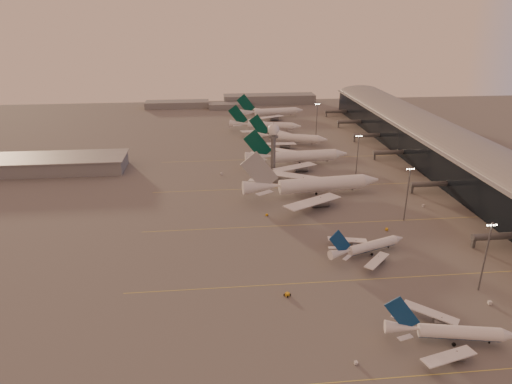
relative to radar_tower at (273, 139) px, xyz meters
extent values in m
plane|color=#5E5C5B|center=(-5.00, -120.00, -20.95)|extent=(700.00, 700.00, 0.00)
cube|color=#DCCB4D|center=(25.00, -155.00, -20.94)|extent=(180.00, 0.25, 0.02)
cube|color=#DCCB4D|center=(25.00, -110.00, -20.94)|extent=(180.00, 0.25, 0.02)
cube|color=#DCCB4D|center=(25.00, -65.00, -20.94)|extent=(180.00, 0.25, 0.02)
cube|color=#DCCB4D|center=(25.00, -20.00, -20.94)|extent=(180.00, 0.25, 0.02)
cube|color=#DCCB4D|center=(25.00, 30.00, -20.94)|extent=(180.00, 0.25, 0.02)
cube|color=black|center=(103.00, -10.00, -11.95)|extent=(36.00, 360.00, 18.00)
cylinder|color=slate|center=(103.00, -10.00, -2.95)|extent=(10.08, 360.00, 10.08)
cube|color=slate|center=(103.00, -10.00, -2.75)|extent=(40.00, 362.00, 0.80)
cylinder|color=#595B61|center=(77.00, -92.00, -16.45)|extent=(22.00, 2.80, 2.80)
cube|color=#595B61|center=(67.00, -92.00, -18.75)|extent=(1.20, 1.20, 4.40)
cylinder|color=#595B61|center=(77.00, -34.00, -16.45)|extent=(22.00, 2.80, 2.80)
cube|color=#595B61|center=(67.00, -34.00, -18.75)|extent=(1.20, 1.20, 4.40)
cylinder|color=#595B61|center=(77.00, 22.00, -16.45)|extent=(22.00, 2.80, 2.80)
cube|color=#595B61|center=(67.00, 22.00, -18.75)|extent=(1.20, 1.20, 4.40)
cylinder|color=#595B61|center=(77.00, 64.00, -16.45)|extent=(22.00, 2.80, 2.80)
cube|color=#595B61|center=(67.00, 64.00, -18.75)|extent=(1.20, 1.20, 4.40)
cylinder|color=#595B61|center=(77.00, 106.00, -16.45)|extent=(22.00, 2.80, 2.80)
cube|color=#595B61|center=(67.00, 106.00, -18.75)|extent=(1.20, 1.20, 4.40)
cylinder|color=#595B61|center=(77.00, 146.00, -16.45)|extent=(22.00, 2.80, 2.80)
cube|color=#595B61|center=(67.00, 146.00, -18.75)|extent=(1.20, 1.20, 4.40)
cube|color=slate|center=(-125.00, 20.00, -16.95)|extent=(80.00, 25.00, 8.00)
cube|color=slate|center=(-125.00, 20.00, -12.75)|extent=(82.00, 27.00, 0.60)
cylinder|color=#595B61|center=(0.00, 0.00, -9.95)|extent=(2.60, 2.60, 22.00)
cylinder|color=#595B61|center=(0.00, 0.00, 1.55)|extent=(5.20, 5.20, 1.20)
sphere|color=white|center=(0.00, 0.00, 5.45)|extent=(6.40, 6.40, 6.40)
cylinder|color=#595B61|center=(0.00, 0.00, 9.15)|extent=(0.16, 0.16, 2.00)
cylinder|color=#595B61|center=(53.00, -120.00, -8.45)|extent=(0.56, 0.56, 25.00)
cube|color=#595B61|center=(53.00, -120.00, 3.55)|extent=(3.60, 0.25, 0.25)
sphere|color=#FFEABF|center=(51.50, -120.00, 3.15)|extent=(0.56, 0.56, 0.56)
sphere|color=#FFEABF|center=(52.50, -120.00, 3.15)|extent=(0.56, 0.56, 0.56)
sphere|color=#FFEABF|center=(53.50, -120.00, 3.15)|extent=(0.56, 0.56, 0.56)
sphere|color=#FFEABF|center=(54.50, -120.00, 3.15)|extent=(0.56, 0.56, 0.56)
cylinder|color=#595B61|center=(50.00, -65.00, -8.45)|extent=(0.56, 0.56, 25.00)
cube|color=#595B61|center=(50.00, -65.00, 3.55)|extent=(3.60, 0.25, 0.25)
sphere|color=#FFEABF|center=(48.50, -65.00, 3.15)|extent=(0.56, 0.56, 0.56)
sphere|color=#FFEABF|center=(49.50, -65.00, 3.15)|extent=(0.56, 0.56, 0.56)
sphere|color=#FFEABF|center=(50.50, -65.00, 3.15)|extent=(0.56, 0.56, 0.56)
sphere|color=#FFEABF|center=(51.50, -65.00, 3.15)|extent=(0.56, 0.56, 0.56)
cylinder|color=#595B61|center=(45.00, -10.00, -8.45)|extent=(0.56, 0.56, 25.00)
cube|color=#595B61|center=(45.00, -10.00, 3.55)|extent=(3.60, 0.25, 0.25)
sphere|color=#FFEABF|center=(43.50, -10.00, 3.15)|extent=(0.56, 0.56, 0.56)
sphere|color=#FFEABF|center=(44.50, -10.00, 3.15)|extent=(0.56, 0.56, 0.56)
sphere|color=#FFEABF|center=(45.50, -10.00, 3.15)|extent=(0.56, 0.56, 0.56)
sphere|color=#FFEABF|center=(46.50, -10.00, 3.15)|extent=(0.56, 0.56, 0.56)
cylinder|color=#595B61|center=(43.00, 80.00, -8.45)|extent=(0.56, 0.56, 25.00)
cube|color=#595B61|center=(43.00, 80.00, 3.55)|extent=(3.60, 0.25, 0.25)
sphere|color=#FFEABF|center=(41.50, 80.00, 3.15)|extent=(0.56, 0.56, 0.56)
sphere|color=#FFEABF|center=(42.50, 80.00, 3.15)|extent=(0.56, 0.56, 0.56)
sphere|color=#FFEABF|center=(43.50, 80.00, 3.15)|extent=(0.56, 0.56, 0.56)
sphere|color=#FFEABF|center=(44.50, 80.00, 3.15)|extent=(0.56, 0.56, 0.56)
cube|color=slate|center=(-65.00, 200.00, -17.95)|extent=(60.00, 18.00, 6.00)
cube|color=slate|center=(25.00, 210.00, -16.45)|extent=(90.00, 20.00, 9.00)
cube|color=slate|center=(-15.00, 190.00, -18.45)|extent=(40.00, 15.00, 5.00)
cylinder|color=white|center=(32.78, -144.14, -17.85)|extent=(22.61, 8.05, 3.80)
cylinder|color=navy|center=(32.78, -144.14, -18.71)|extent=(21.96, 6.92, 2.73)
cone|color=white|center=(45.83, -146.72, -17.85)|extent=(4.97, 4.56, 3.80)
cone|color=white|center=(17.26, -141.07, -17.38)|extent=(9.91, 5.54, 3.80)
cube|color=white|center=(25.60, -152.24, -18.52)|extent=(16.52, 8.24, 1.19)
cylinder|color=slate|center=(28.69, -150.60, -20.25)|extent=(4.71, 3.26, 2.47)
cube|color=slate|center=(28.69, -150.60, -19.18)|extent=(0.34, 0.30, 1.52)
cube|color=white|center=(29.22, -133.92, -18.52)|extent=(14.86, 13.09, 1.19)
cylinder|color=slate|center=(31.46, -136.61, -20.25)|extent=(4.71, 3.26, 2.47)
cube|color=slate|center=(31.46, -136.61, -19.18)|extent=(0.34, 0.30, 1.52)
cube|color=navy|center=(16.80, -140.98, -12.68)|extent=(10.29, 2.36, 11.31)
cube|color=white|center=(16.45, -145.31, -17.28)|extent=(4.59, 2.67, 0.25)
cube|color=white|center=(18.13, -136.85, -17.28)|extent=(4.42, 3.90, 0.25)
cylinder|color=black|center=(41.09, -145.79, -20.45)|extent=(0.50, 0.50, 1.00)
cylinder|color=black|center=(31.44, -141.64, -20.40)|extent=(1.17, 0.70, 1.10)
cylinder|color=black|center=(30.59, -145.95, -20.40)|extent=(1.17, 0.70, 1.10)
cylinder|color=white|center=(25.80, -92.37, -18.01)|extent=(21.14, 10.59, 3.60)
cylinder|color=navy|center=(25.80, -92.37, -18.82)|extent=(20.40, 9.50, 2.60)
cone|color=white|center=(37.69, -88.08, -18.01)|extent=(5.08, 4.78, 3.60)
cone|color=white|center=(11.67, -97.49, -17.56)|extent=(9.58, 6.41, 3.60)
cube|color=white|center=(23.93, -102.48, -18.64)|extent=(12.90, 13.74, 1.13)
cylinder|color=slate|center=(25.64, -99.63, -20.29)|extent=(4.65, 3.60, 2.34)
cube|color=slate|center=(25.64, -99.63, -19.27)|extent=(0.35, 0.32, 1.44)
cube|color=white|center=(17.90, -85.80, -18.64)|extent=(15.66, 5.67, 1.13)
cylinder|color=slate|center=(21.04, -86.90, -20.29)|extent=(4.65, 3.60, 2.34)
cube|color=slate|center=(21.04, -86.90, -19.27)|extent=(0.35, 0.32, 1.44)
cube|color=navy|center=(11.25, -97.64, -13.10)|extent=(9.42, 3.68, 10.74)
cube|color=white|center=(13.09, -101.33, -17.47)|extent=(3.96, 4.01, 0.24)
cube|color=white|center=(10.31, -93.62, -17.47)|extent=(4.24, 1.96, 0.24)
cylinder|color=black|center=(33.37, -89.64, -20.47)|extent=(0.47, 0.47, 0.95)
cylinder|color=black|center=(23.49, -90.99, -20.43)|extent=(1.14, 0.80, 1.04)
cylinder|color=black|center=(24.91, -94.92, -20.43)|extent=(1.14, 0.80, 1.04)
cylinder|color=white|center=(20.25, -32.32, -16.22)|extent=(44.15, 11.20, 6.83)
cylinder|color=white|center=(20.25, -32.32, -17.75)|extent=(43.09, 9.21, 4.91)
cone|color=white|center=(46.19, -29.70, -16.22)|extent=(9.10, 7.64, 6.83)
cone|color=white|center=(-10.59, -35.45, -15.36)|extent=(18.91, 8.64, 6.83)
cube|color=white|center=(11.48, -51.47, -17.41)|extent=(30.10, 23.48, 2.03)
cylinder|color=slate|center=(16.31, -46.67, -20.18)|extent=(8.86, 5.27, 4.44)
cube|color=slate|center=(16.31, -46.67, -18.60)|extent=(0.36, 0.31, 2.73)
cube|color=white|center=(7.82, -15.33, -17.41)|extent=(31.77, 18.58, 2.03)
cylinder|color=slate|center=(13.51, -19.06, -20.18)|extent=(8.86, 5.27, 4.44)
cube|color=slate|center=(13.51, -19.06, -18.60)|extent=(0.36, 0.31, 2.73)
cube|color=#9EA0A5|center=(-11.50, -35.54, -7.30)|extent=(18.86, 2.29, 20.26)
cube|color=white|center=(-10.10, -43.90, -15.19)|extent=(8.86, 7.15, 0.28)
cube|color=white|center=(-11.81, -27.07, -15.19)|extent=(9.03, 5.90, 0.28)
cylinder|color=black|center=(36.77, -30.65, -20.40)|extent=(0.55, 0.55, 1.10)
cylinder|color=black|center=(16.50, -30.27, -20.34)|extent=(1.26, 0.67, 1.21)
cylinder|color=black|center=(16.99, -35.09, -20.34)|extent=(1.26, 0.67, 1.21)
cylinder|color=white|center=(21.08, 16.72, -16.54)|extent=(39.03, 8.69, 6.24)
cylinder|color=white|center=(21.08, 16.72, -17.94)|extent=(38.14, 6.89, 4.50)
cone|color=white|center=(44.13, 18.19, -16.54)|extent=(7.87, 6.71, 6.24)
cone|color=white|center=(-6.34, 14.98, -15.76)|extent=(16.60, 7.26, 6.24)
cube|color=white|center=(12.59, -0.13, -17.63)|extent=(27.34, 20.29, 1.85)
cylinder|color=slate|center=(17.07, 4.01, -20.20)|extent=(7.73, 4.53, 4.06)
cube|color=slate|center=(17.07, 4.01, -18.72)|extent=(0.34, 0.29, 2.50)
cube|color=white|center=(10.53, 32.36, -17.63)|extent=(28.29, 17.52, 1.85)
cylinder|color=slate|center=(15.50, 28.82, -20.20)|extent=(7.73, 4.53, 4.06)
cube|color=slate|center=(15.50, 28.82, -18.72)|extent=(0.34, 0.29, 2.50)
cube|color=#043A2F|center=(-7.15, 14.93, -8.30)|extent=(17.16, 1.47, 18.47)
cube|color=white|center=(-6.14, 7.48, -15.60)|extent=(7.90, 6.15, 0.27)
cube|color=white|center=(-7.09, 22.44, -15.60)|extent=(8.00, 5.45, 0.27)
cylinder|color=black|center=(35.76, 17.66, -20.41)|extent=(0.54, 0.54, 1.08)
cylinder|color=black|center=(17.81, 18.89, -20.36)|extent=(1.22, 0.61, 1.18)
cylinder|color=black|center=(18.11, 14.16, -20.36)|extent=(1.22, 0.61, 1.18)
cylinder|color=white|center=(22.75, 60.83, -17.13)|extent=(33.37, 16.12, 5.40)
cylinder|color=white|center=(22.75, 60.83, -18.35)|extent=(32.24, 14.48, 3.89)
cone|color=white|center=(41.60, 54.25, -17.13)|extent=(7.89, 7.23, 5.40)
cone|color=white|center=(0.33, 68.66, -16.46)|extent=(15.03, 9.72, 5.40)
cube|color=white|center=(10.32, 50.26, -18.08)|extent=(24.87, 9.26, 1.60)
cylinder|color=slate|center=(15.29, 52.05, -20.30)|extent=(7.27, 5.45, 3.51)
cube|color=slate|center=(15.29, 52.05, -19.02)|extent=(0.34, 0.31, 2.16)
cube|color=white|center=(19.60, 76.84, -18.08)|extent=(20.62, 21.66, 1.60)
cylinder|color=slate|center=(22.37, 72.35, -20.30)|extent=(7.27, 5.45, 3.51)
cube|color=slate|center=(22.37, 72.35, -19.02)|extent=(0.34, 0.31, 2.16)
cube|color=#043A2F|center=(-0.33, 68.89, -10.02)|extent=(14.12, 5.20, 15.97)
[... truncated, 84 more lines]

